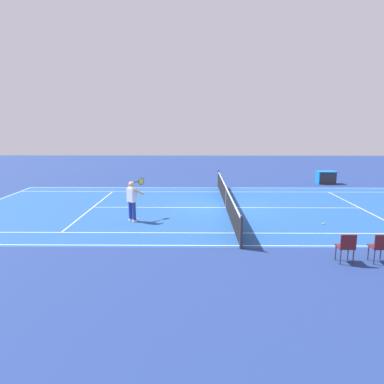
{
  "coord_description": "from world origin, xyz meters",
  "views": [
    {
      "loc": [
        1.45,
        16.69,
        3.88
      ],
      "look_at": [
        1.62,
        0.75,
        0.9
      ],
      "focal_mm": 33.39,
      "sensor_mm": 36.0,
      "label": 1
    }
  ],
  "objects_px": {
    "tennis_net": "(226,198)",
    "equipment_cart_tarped": "(326,177)",
    "tennis_player_near": "(132,199)",
    "spectator_chair_3": "(346,246)",
    "tennis_ball": "(323,224)",
    "spectator_chair_2": "(380,246)"
  },
  "relations": [
    {
      "from": "tennis_player_near",
      "to": "tennis_ball",
      "type": "bearing_deg",
      "value": 176.62
    },
    {
      "from": "equipment_cart_tarped",
      "to": "spectator_chair_3",
      "type": "bearing_deg",
      "value": 72.41
    },
    {
      "from": "spectator_chair_2",
      "to": "spectator_chair_3",
      "type": "relative_size",
      "value": 1.0
    },
    {
      "from": "tennis_ball",
      "to": "equipment_cart_tarped",
      "type": "xyz_separation_m",
      "value": [
        -3.71,
        -10.16,
        0.4
      ]
    },
    {
      "from": "tennis_net",
      "to": "tennis_player_near",
      "type": "relative_size",
      "value": 6.89
    },
    {
      "from": "tennis_net",
      "to": "equipment_cart_tarped",
      "type": "relative_size",
      "value": 9.36
    },
    {
      "from": "tennis_net",
      "to": "spectator_chair_2",
      "type": "xyz_separation_m",
      "value": [
        -3.78,
        6.97,
        0.03
      ]
    },
    {
      "from": "tennis_net",
      "to": "tennis_player_near",
      "type": "xyz_separation_m",
      "value": [
        4.03,
        2.47,
        0.44
      ]
    },
    {
      "from": "tennis_net",
      "to": "spectator_chair_3",
      "type": "xyz_separation_m",
      "value": [
        -2.83,
        6.97,
        0.03
      ]
    },
    {
      "from": "tennis_player_near",
      "to": "equipment_cart_tarped",
      "type": "bearing_deg",
      "value": -139.51
    },
    {
      "from": "spectator_chair_2",
      "to": "equipment_cart_tarped",
      "type": "xyz_separation_m",
      "value": [
        -3.56,
        -14.21,
        -0.08
      ]
    },
    {
      "from": "equipment_cart_tarped",
      "to": "tennis_player_near",
      "type": "bearing_deg",
      "value": 40.49
    },
    {
      "from": "tennis_ball",
      "to": "spectator_chair_2",
      "type": "relative_size",
      "value": 0.08
    },
    {
      "from": "tennis_net",
      "to": "spectator_chair_3",
      "type": "relative_size",
      "value": 13.3
    },
    {
      "from": "tennis_player_near",
      "to": "equipment_cart_tarped",
      "type": "relative_size",
      "value": 1.36
    },
    {
      "from": "tennis_player_near",
      "to": "spectator_chair_3",
      "type": "relative_size",
      "value": 1.93
    },
    {
      "from": "spectator_chair_2",
      "to": "tennis_ball",
      "type": "bearing_deg",
      "value": -87.79
    },
    {
      "from": "tennis_ball",
      "to": "equipment_cart_tarped",
      "type": "bearing_deg",
      "value": -110.07
    },
    {
      "from": "tennis_net",
      "to": "equipment_cart_tarped",
      "type": "xyz_separation_m",
      "value": [
        -7.34,
        -7.24,
        -0.05
      ]
    },
    {
      "from": "tennis_net",
      "to": "spectator_chair_2",
      "type": "bearing_deg",
      "value": 118.45
    },
    {
      "from": "tennis_player_near",
      "to": "spectator_chair_2",
      "type": "relative_size",
      "value": 1.93
    },
    {
      "from": "spectator_chair_2",
      "to": "equipment_cart_tarped",
      "type": "bearing_deg",
      "value": -104.05
    }
  ]
}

